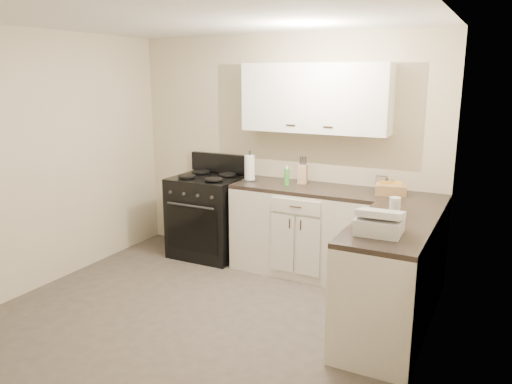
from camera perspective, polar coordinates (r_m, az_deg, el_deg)
The scene contains 20 objects.
floor at distance 4.45m, azimuth -7.00°, elevation -14.60°, with size 3.60×3.60×0.00m, color #473F38.
ceiling at distance 3.96m, azimuth -8.08°, elevation 19.32°, with size 3.60×3.60×0.00m, color white.
wall_back at distance 5.57m, azimuth 3.04°, elevation 4.76°, with size 3.60×3.60×0.00m, color beige.
wall_right at distance 3.37m, azimuth 18.65°, elevation -1.61°, with size 3.60×3.60×0.00m, color beige.
wall_left at distance 5.25m, azimuth -23.96°, elevation 3.09°, with size 3.60×3.60×0.00m, color beige.
base_cabinets_back at distance 5.33m, azimuth 5.80°, elevation -4.54°, with size 1.55×0.60×0.90m, color silver.
base_cabinets_right at distance 4.46m, azimuth 15.75°, elevation -8.61°, with size 0.60×1.90×0.90m, color silver.
countertop_back at distance 5.20m, azimuth 5.92°, elevation 0.39°, with size 1.55×0.60×0.04m, color black.
countertop_right at distance 4.31m, azimuth 16.15°, elevation -2.80°, with size 0.60×1.90×0.04m, color black.
upper_cabinets at distance 5.22m, azimuth 6.77°, elevation 10.62°, with size 1.55×0.30×0.70m, color white.
stove at distance 5.83m, azimuth -5.48°, elevation -2.85°, with size 0.78×0.67×0.94m, color black.
knife_block at distance 5.33m, azimuth 5.37°, elevation 2.04°, with size 0.09×0.08×0.20m, color tan.
paper_towel at distance 5.46m, azimuth -0.72°, elevation 2.77°, with size 0.11×0.11×0.28m, color white.
soap_bottle at distance 5.24m, azimuth 3.53°, elevation 1.73°, with size 0.06×0.06×0.18m, color green.
picture_frame at distance 5.23m, azimuth 14.10°, elevation 1.09°, with size 0.11×0.01×0.13m, color black.
wicker_basket at distance 5.01m, azimuth 15.16°, elevation 0.28°, with size 0.29×0.19×0.10m, color #AD8551.
countertop_grill at distance 3.76m, azimuth 13.93°, elevation -3.74°, with size 0.32×0.30×0.12m, color silver.
glass_jar at distance 4.26m, azimuth 15.58°, elevation -1.60°, with size 0.09×0.09×0.15m, color silver.
oven_mitt_near at distance 4.09m, azimuth 10.08°, elevation -9.02°, with size 0.02×0.16×0.28m, color black.
oven_mitt_far at distance 4.14m, azimuth 10.09°, elevation -10.00°, with size 0.02×0.17×0.29m, color black.
Camera 1 is at (2.25, -3.23, 2.08)m, focal length 35.00 mm.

